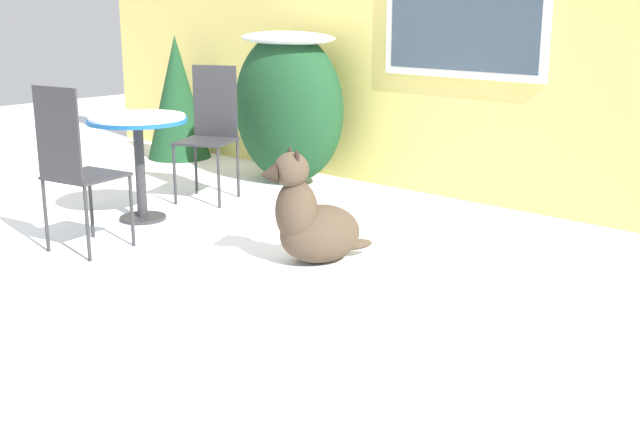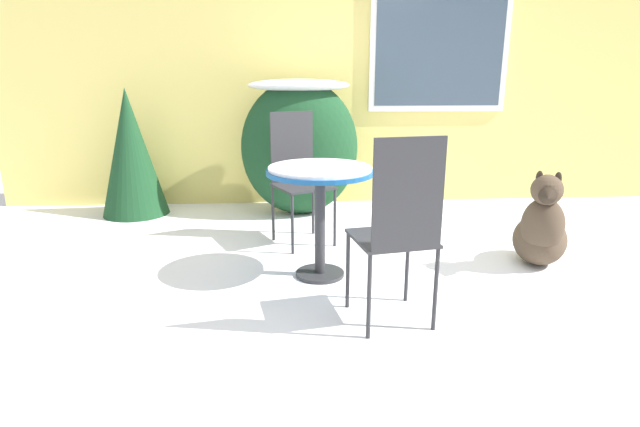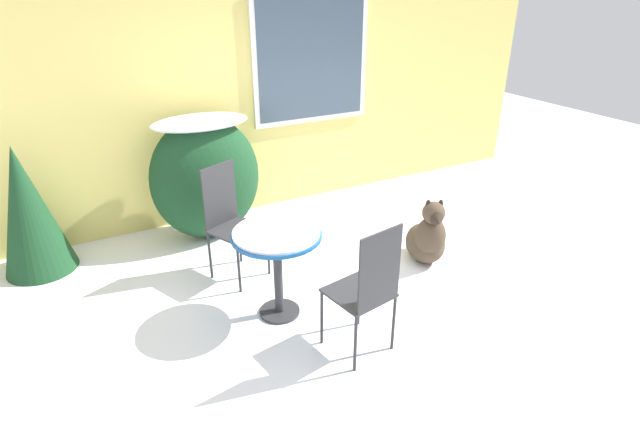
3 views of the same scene
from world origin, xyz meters
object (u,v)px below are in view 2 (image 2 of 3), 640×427
(patio_chair_near_table, at_px, (298,173))
(dog, at_px, (541,231))
(patio_table, at_px, (320,186))
(patio_chair_far_side, at_px, (398,226))

(patio_chair_near_table, bearing_deg, dog, -46.36)
(patio_table, height_order, dog, patio_table)
(patio_table, relative_size, patio_chair_near_table, 0.72)
(patio_table, bearing_deg, dog, 3.20)
(patio_chair_near_table, distance_m, patio_chair_far_side, 1.65)
(patio_chair_far_side, bearing_deg, dog, -156.41)
(patio_chair_near_table, distance_m, dog, 1.95)
(patio_chair_near_table, height_order, patio_chair_far_side, same)
(patio_table, xyz_separation_m, patio_chair_near_table, (-0.13, 0.80, -0.06))
(patio_chair_far_side, height_order, dog, patio_chair_far_side)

